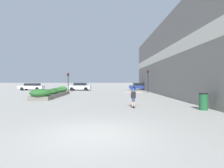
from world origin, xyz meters
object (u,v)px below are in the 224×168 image
object	(u,v)px
trash_bin	(203,102)
car_center_right	(139,86)
car_rightmost	(203,86)
traffic_light_left	(68,79)
skateboard	(133,107)
car_center_left	(80,86)
traffic_light_right	(148,77)
skateboarder	(133,95)
car_leftmost	(32,87)

from	to	relation	value
trash_bin	car_center_right	xyz separation A→B (m)	(-0.09, 23.79, 0.22)
trash_bin	car_rightmost	world-z (taller)	car_rightmost
car_rightmost	traffic_light_left	distance (m)	24.53
skateboard	car_rightmost	distance (m)	25.79
trash_bin	car_rightmost	xyz separation A→B (m)	(11.41, 21.39, 0.30)
trash_bin	traffic_light_left	size ratio (longest dim) A/B	0.35
trash_bin	traffic_light_left	world-z (taller)	traffic_light_left
car_center_left	traffic_light_left	distance (m)	6.25
car_center_right	traffic_light_right	xyz separation A→B (m)	(-0.00, -8.02, 1.65)
traffic_light_right	car_center_left	bearing A→B (deg)	150.35
car_center_right	traffic_light_right	world-z (taller)	traffic_light_right
trash_bin	car_rightmost	distance (m)	24.24
skateboard	skateboarder	distance (m)	0.79
skateboarder	traffic_light_left	bearing A→B (deg)	119.31
car_rightmost	traffic_light_right	bearing A→B (deg)	116.02
skateboard	skateboarder	size ratio (longest dim) A/B	0.49
skateboarder	car_center_right	bearing A→B (deg)	80.60
skateboarder	car_center_right	world-z (taller)	car_center_right
trash_bin	car_rightmost	size ratio (longest dim) A/B	0.26
trash_bin	skateboard	bearing A→B (deg)	166.97
car_center_left	traffic_light_right	world-z (taller)	traffic_light_right
skateboard	car_center_left	distance (m)	22.67
skateboard	traffic_light_right	xyz separation A→B (m)	(4.28, 14.76, 2.34)
skateboard	traffic_light_right	distance (m)	15.54
skateboarder	car_center_left	bearing A→B (deg)	110.33
car_center_left	car_rightmost	size ratio (longest dim) A/B	1.03
car_leftmost	car_center_right	distance (m)	21.31
traffic_light_left	car_center_right	bearing A→B (deg)	30.74
traffic_light_left	skateboarder	bearing A→B (deg)	-61.93
skateboarder	car_leftmost	distance (m)	28.18
skateboard	trash_bin	world-z (taller)	trash_bin
skateboard	car_leftmost	size ratio (longest dim) A/B	0.13
car_leftmost	car_center_left	bearing A→B (deg)	-96.21
trash_bin	car_center_left	world-z (taller)	car_center_left
car_center_right	car_leftmost	bearing A→B (deg)	-89.13
car_rightmost	skateboard	bearing A→B (deg)	142.24
skateboard	car_rightmost	xyz separation A→B (m)	(15.78, 20.37, 0.78)
car_leftmost	car_rightmost	xyz separation A→B (m)	(32.81, -2.08, 0.11)
skateboarder	trash_bin	distance (m)	4.50
skateboard	traffic_light_right	bearing A→B (deg)	75.07
car_leftmost	car_rightmost	size ratio (longest dim) A/B	1.13
skateboard	car_leftmost	xyz separation A→B (m)	(-17.03, 22.46, 0.67)
car_leftmost	traffic_light_left	world-z (taller)	traffic_light_left
skateboarder	car_center_left	world-z (taller)	car_center_left
car_leftmost	traffic_light_right	xyz separation A→B (m)	(21.31, -7.70, 1.67)
car_rightmost	skateboarder	bearing A→B (deg)	142.24
traffic_light_left	car_rightmost	bearing A→B (deg)	11.80
skateboarder	car_leftmost	world-z (taller)	car_leftmost
car_center_left	car_center_right	size ratio (longest dim) A/B	1.06
skateboarder	car_leftmost	xyz separation A→B (m)	(-17.03, 22.46, -0.12)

